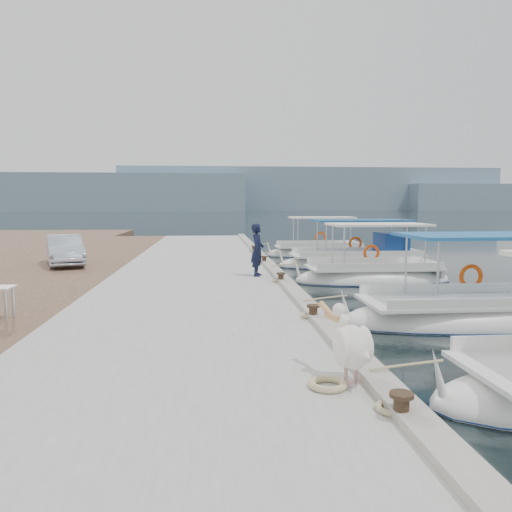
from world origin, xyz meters
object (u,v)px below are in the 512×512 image
(fishing_caique_b, at_px, (482,318))
(pelican, at_px, (351,344))
(fishing_caique_d, at_px, (358,262))
(fisherman, at_px, (257,250))
(fishing_caique_e, at_px, (319,254))
(parked_car, at_px, (65,250))
(fishing_caique_c, at_px, (373,278))

(fishing_caique_b, bearing_deg, pelican, -133.27)
(fishing_caique_d, distance_m, fisherman, 8.26)
(pelican, bearing_deg, fishing_caique_b, 46.73)
(pelican, distance_m, fisherman, 10.39)
(fishing_caique_e, distance_m, parked_car, 14.06)
(fisherman, bearing_deg, parked_car, 76.56)
(fishing_caique_b, xyz_separation_m, fishing_caique_e, (-0.69, 16.14, 0.00))
(fishing_caique_d, bearing_deg, fishing_caique_c, -100.19)
(fishing_caique_d, relative_size, fisherman, 4.19)
(pelican, relative_size, parked_car, 0.37)
(pelican, bearing_deg, parked_car, 119.03)
(parked_car, bearing_deg, fishing_caique_d, -9.01)
(fishing_caique_e, bearing_deg, fisherman, -112.47)
(fishing_caique_e, relative_size, parked_car, 1.62)
(pelican, bearing_deg, fishing_caique_c, 70.34)
(fisherman, xyz_separation_m, parked_car, (-7.48, 3.69, -0.29))
(fishing_caique_b, height_order, fisherman, fisherman)
(fishing_caique_c, xyz_separation_m, fishing_caique_e, (-0.04, 9.46, 0.00))
(fishing_caique_c, relative_size, fishing_caique_e, 1.01)
(fishing_caique_c, bearing_deg, fishing_caique_d, 79.81)
(fisherman, distance_m, parked_car, 8.35)
(fishing_caique_c, distance_m, fishing_caique_d, 4.72)
(fishing_caique_b, xyz_separation_m, pelican, (-4.88, -5.18, 0.92))
(fishing_caique_d, distance_m, pelican, 17.29)
(fishing_caique_b, xyz_separation_m, fishing_caique_c, (-0.64, 6.68, 0.00))
(fishing_caique_e, distance_m, pelican, 21.75)
(fishing_caique_e, height_order, fisherman, fisherman)
(fishing_caique_b, bearing_deg, fishing_caique_e, 92.43)
(pelican, xyz_separation_m, parked_car, (-7.81, 14.07, 0.06))
(fishing_caique_d, bearing_deg, fisherman, -131.41)
(fishing_caique_d, relative_size, fishing_caique_e, 1.26)
(fishing_caique_c, height_order, fisherman, fisherman)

